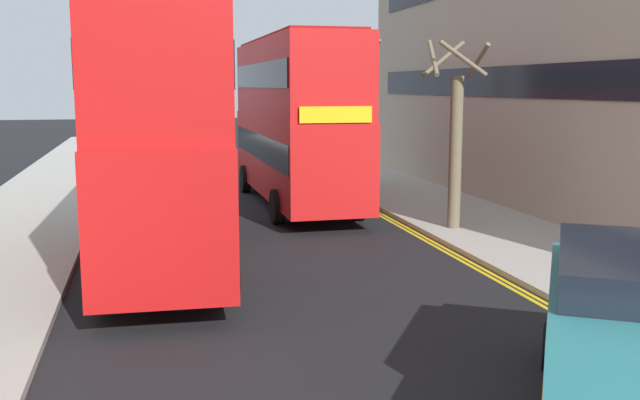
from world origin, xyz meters
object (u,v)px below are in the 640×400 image
Objects in this scene: double_decker_bus_away at (162,131)px; pedestrian_far at (365,164)px; double_decker_bus_oncoming at (295,116)px; taxi_minivan at (631,341)px.

double_decker_bus_away reaches higher than pedestrian_far.
double_decker_bus_oncoming is (4.55, 7.17, 0.00)m from double_decker_bus_away.
double_decker_bus_oncoming is at bearing -138.07° from pedestrian_far.
double_decker_bus_oncoming is 2.14× the size of taxi_minivan.
pedestrian_far is (3.48, 3.12, -2.04)m from double_decker_bus_oncoming.
double_decker_bus_away is 2.15× the size of taxi_minivan.
double_decker_bus_oncoming is at bearing 57.59° from double_decker_bus_away.
taxi_minivan is (5.16, -9.89, -1.96)m from double_decker_bus_away.
taxi_minivan is at bearing -62.44° from double_decker_bus_away.
pedestrian_far is at bearing 41.93° from double_decker_bus_oncoming.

